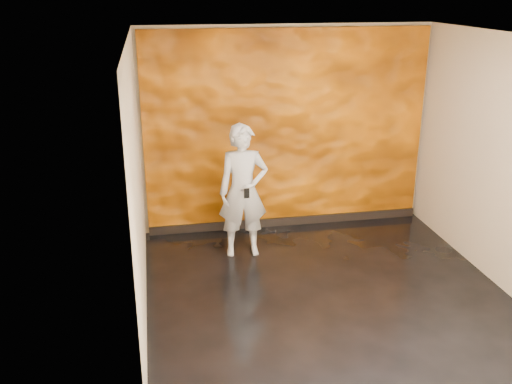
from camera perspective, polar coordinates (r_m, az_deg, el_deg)
name	(u,v)px	position (r m, az deg, el deg)	size (l,w,h in m)	color
room	(331,174)	(6.05, 7.48, 1.81)	(4.02, 4.02, 2.81)	black
feature_wall	(287,131)	(7.87, 3.14, 6.07)	(3.90, 0.06, 2.75)	orange
baseboard	(286,221)	(8.25, 3.03, -2.93)	(3.90, 0.04, 0.12)	black
man	(243,191)	(7.11, -1.29, 0.09)	(0.62, 0.41, 1.70)	#9C9FAB
phone	(247,193)	(6.83, -0.94, -0.13)	(0.07, 0.01, 0.12)	black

